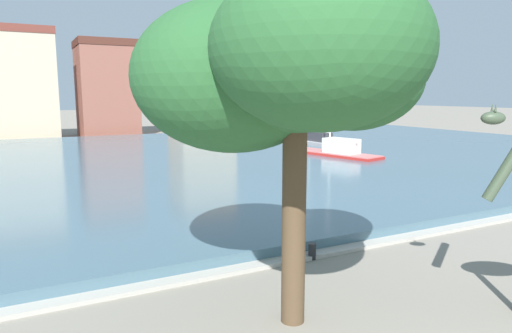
{
  "coord_description": "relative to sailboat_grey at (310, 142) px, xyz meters",
  "views": [
    {
      "loc": [
        -5.65,
        -3.27,
        4.95
      ],
      "look_at": [
        2.31,
        12.17,
        2.2
      ],
      "focal_mm": 32.26,
      "sensor_mm": 36.0,
      "label": 1
    }
  ],
  "objects": [
    {
      "name": "townhouse_wide_warehouse",
      "position": [
        -3.27,
        19.5,
        5.08
      ],
      "size": [
        7.08,
        6.32,
        11.21
      ],
      "color": "tan",
      "rests_on": "ground"
    },
    {
      "name": "townhouse_tall_gabled",
      "position": [
        -14.23,
        21.59,
        5.01
      ],
      "size": [
        6.49,
        6.89,
        11.07
      ],
      "color": "#8E5142",
      "rests_on": "ground"
    },
    {
      "name": "sailboat_grey",
      "position": [
        0.0,
        0.0,
        0.0
      ],
      "size": [
        2.2,
        9.17,
        9.22
      ],
      "color": "#939399",
      "rests_on": "ground"
    },
    {
      "name": "harbor_water",
      "position": [
        -18.07,
        -3.26,
        -0.33
      ],
      "size": [
        85.99,
        41.0,
        0.43
      ],
      "primitive_type": "cube",
      "color": "#476675",
      "rests_on": "ground"
    },
    {
      "name": "sailboat_red",
      "position": [
        -3.12,
        -7.45,
        0.01
      ],
      "size": [
        3.89,
        8.52,
        6.85
      ],
      "color": "red",
      "rests_on": "ground"
    },
    {
      "name": "quay_edge_coping",
      "position": [
        -18.07,
        -24.01,
        -0.48
      ],
      "size": [
        85.99,
        0.5,
        0.12
      ],
      "primitive_type": "cube",
      "color": "#ADA89E",
      "rests_on": "ground"
    },
    {
      "name": "shade_tree",
      "position": [
        -18.84,
        -26.96,
        4.94
      ],
      "size": [
        6.12,
        6.78,
        7.19
      ],
      "color": "brown",
      "rests_on": "ground"
    },
    {
      "name": "townhouse_corner_house",
      "position": [
        -23.36,
        21.21,
        5.45
      ],
      "size": [
        7.46,
        5.74,
        11.96
      ],
      "color": "#C6B293",
      "rests_on": "ground"
    },
    {
      "name": "mooring_bollard",
      "position": [
        -16.12,
        -24.16,
        -0.29
      ],
      "size": [
        0.24,
        0.24,
        0.5
      ],
      "primitive_type": "cylinder",
      "color": "#232326",
      "rests_on": "ground"
    }
  ]
}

